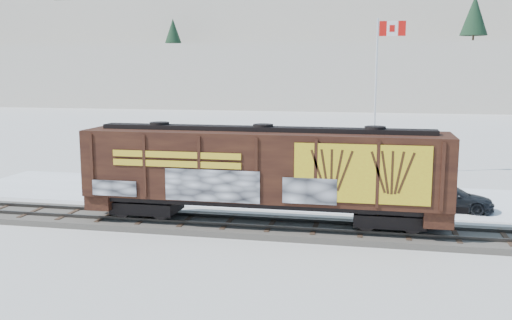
% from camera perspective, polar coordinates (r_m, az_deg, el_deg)
% --- Properties ---
extents(ground, '(500.00, 500.00, 0.00)m').
position_cam_1_polar(ground, '(26.15, 1.54, -7.04)').
color(ground, white).
rests_on(ground, ground).
extents(rail_track, '(50.00, 3.40, 0.43)m').
position_cam_1_polar(rail_track, '(26.11, 1.54, -6.73)').
color(rail_track, '#59544C').
rests_on(rail_track, ground).
extents(parking_strip, '(40.00, 8.00, 0.03)m').
position_cam_1_polar(parking_strip, '(33.33, 3.85, -3.52)').
color(parking_strip, white).
rests_on(parking_strip, ground).
extents(hillside, '(360.00, 110.00, 93.00)m').
position_cam_1_polar(hillside, '(164.75, 10.42, 11.32)').
color(hillside, white).
rests_on(hillside, ground).
extents(hopper_railcar, '(16.25, 3.06, 4.31)m').
position_cam_1_polar(hopper_railcar, '(25.58, 0.72, -0.90)').
color(hopper_railcar, black).
rests_on(hopper_railcar, rail_track).
extents(flagpole, '(2.30, 0.90, 10.69)m').
position_cam_1_polar(flagpole, '(40.38, 11.95, 4.07)').
color(flagpole, silver).
rests_on(flagpole, ground).
extents(car_silver, '(4.87, 3.09, 1.54)m').
position_cam_1_polar(car_silver, '(32.60, -6.54, -2.43)').
color(car_silver, '#AAADB1').
rests_on(car_silver, parking_strip).
extents(car_white, '(4.99, 2.64, 1.56)m').
position_cam_1_polar(car_white, '(32.23, -1.91, -2.49)').
color(car_white, white).
rests_on(car_white, parking_strip).
extents(car_dark, '(4.64, 2.51, 1.28)m').
position_cam_1_polar(car_dark, '(31.31, 18.77, -3.58)').
color(car_dark, black).
rests_on(car_dark, parking_strip).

